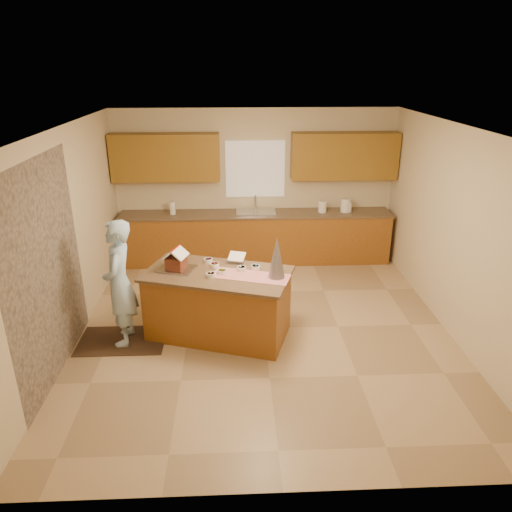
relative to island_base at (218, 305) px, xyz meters
name	(u,v)px	position (x,y,z in m)	size (l,w,h in m)	color
floor	(264,328)	(0.61, 0.11, -0.43)	(5.50, 5.50, 0.00)	tan
ceiling	(265,128)	(0.61, 0.11, 2.27)	(5.50, 5.50, 0.00)	silver
wall_back	(255,185)	(0.61, 2.86, 0.92)	(5.50, 5.50, 0.00)	beige
wall_front	(287,359)	(0.61, -2.64, 0.92)	(5.50, 5.50, 0.00)	beige
wall_left	(66,239)	(-1.89, 0.11, 0.92)	(5.50, 5.50, 0.00)	beige
wall_right	(456,233)	(3.11, 0.11, 0.92)	(5.50, 5.50, 0.00)	beige
stone_accent	(47,272)	(-1.87, -0.69, 0.82)	(2.50, 2.50, 0.00)	gray
window_curtain	(255,169)	(0.61, 2.83, 1.22)	(1.05, 0.03, 1.00)	white
back_counter_base	(256,238)	(0.61, 2.56, 0.01)	(4.80, 0.60, 0.88)	brown
back_counter_top	(256,214)	(0.61, 2.56, 0.47)	(4.85, 0.63, 0.04)	brown
upper_cabinet_left	(165,157)	(-0.94, 2.68, 1.47)	(1.85, 0.35, 0.80)	brown
upper_cabinet_right	(344,156)	(2.16, 2.68, 1.47)	(1.85, 0.35, 0.80)	brown
sink	(256,215)	(0.61, 2.56, 0.46)	(0.70, 0.45, 0.12)	silver
faucet	(255,203)	(0.61, 2.74, 0.63)	(0.03, 0.03, 0.28)	silver
island_base	(218,305)	(0.00, 0.00, 0.00)	(1.77, 0.89, 0.87)	brown
island_top	(217,274)	(0.00, 0.00, 0.45)	(1.85, 0.97, 0.04)	brown
table_runner	(250,276)	(0.42, -0.13, 0.48)	(0.99, 0.35, 0.01)	#B00C18
baking_tray	(177,269)	(-0.53, 0.12, 0.49)	(0.45, 0.34, 0.02)	silver
cookbook	(237,257)	(0.25, 0.31, 0.56)	(0.22, 0.02, 0.18)	white
tinsel_tree	(277,257)	(0.75, -0.19, 0.74)	(0.22, 0.22, 0.54)	#B1AFBC
rug	(122,340)	(-1.28, -0.12, -0.43)	(1.12, 0.73, 0.01)	black
boy	(120,283)	(-1.23, -0.12, 0.40)	(0.60, 0.40, 1.65)	#ABD1F2
canister_a	(322,207)	(1.80, 2.56, 0.59)	(0.15, 0.15, 0.20)	white
canister_b	(345,205)	(2.22, 2.56, 0.61)	(0.17, 0.17, 0.24)	white
canister_c	(348,207)	(2.27, 2.56, 0.58)	(0.13, 0.13, 0.19)	white
paper_towel	(172,208)	(-0.86, 2.56, 0.60)	(0.10, 0.10, 0.22)	white
gingerbread_house	(176,261)	(-0.53, 0.12, 0.60)	(0.34, 0.34, 0.28)	#5E2818
candy_bowls	(225,268)	(0.10, 0.08, 0.50)	(0.75, 0.60, 0.05)	#CF4124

